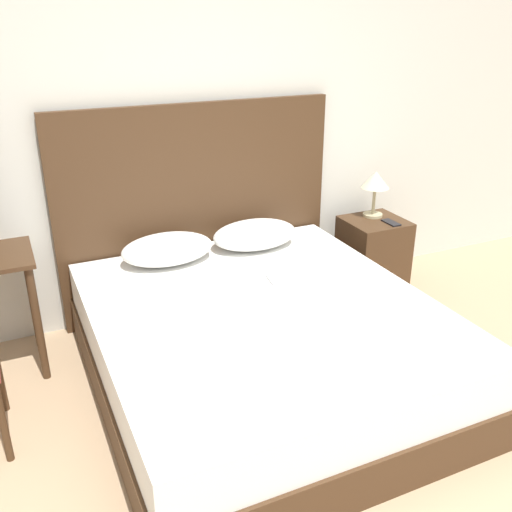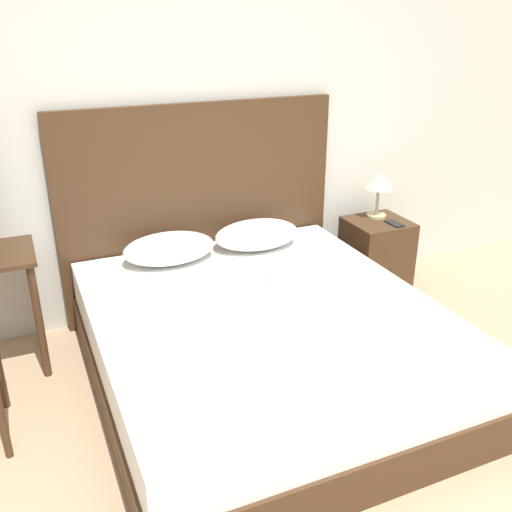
{
  "view_description": "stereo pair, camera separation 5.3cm",
  "coord_description": "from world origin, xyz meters",
  "px_view_note": "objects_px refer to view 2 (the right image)",
  "views": [
    {
      "loc": [
        -1.22,
        -1.06,
        1.95
      ],
      "look_at": [
        -0.05,
        1.49,
        0.74
      ],
      "focal_mm": 40.0,
      "sensor_mm": 36.0,
      "label": 1
    },
    {
      "loc": [
        -1.17,
        -1.08,
        1.95
      ],
      "look_at": [
        -0.05,
        1.49,
        0.74
      ],
      "focal_mm": 40.0,
      "sensor_mm": 36.0,
      "label": 2
    }
  ],
  "objects_px": {
    "nightstand": "(376,255)",
    "phone_on_nightstand": "(394,223)",
    "bed": "(263,345)",
    "table_lamp": "(379,183)",
    "phone_on_bed": "(275,280)"
  },
  "relations": [
    {
      "from": "table_lamp",
      "to": "nightstand",
      "type": "bearing_deg",
      "value": -111.43
    },
    {
      "from": "bed",
      "to": "table_lamp",
      "type": "height_order",
      "value": "table_lamp"
    },
    {
      "from": "bed",
      "to": "table_lamp",
      "type": "relative_size",
      "value": 5.91
    },
    {
      "from": "bed",
      "to": "phone_on_nightstand",
      "type": "height_order",
      "value": "phone_on_nightstand"
    },
    {
      "from": "table_lamp",
      "to": "phone_on_bed",
      "type": "bearing_deg",
      "value": -151.96
    },
    {
      "from": "nightstand",
      "to": "table_lamp",
      "type": "relative_size",
      "value": 1.58
    },
    {
      "from": "table_lamp",
      "to": "phone_on_nightstand",
      "type": "relative_size",
      "value": 2.27
    },
    {
      "from": "phone_on_nightstand",
      "to": "table_lamp",
      "type": "bearing_deg",
      "value": 99.07
    },
    {
      "from": "nightstand",
      "to": "phone_on_nightstand",
      "type": "relative_size",
      "value": 3.59
    },
    {
      "from": "phone_on_bed",
      "to": "phone_on_nightstand",
      "type": "xyz_separation_m",
      "value": [
        1.14,
        0.4,
        0.05
      ]
    },
    {
      "from": "phone_on_nightstand",
      "to": "nightstand",
      "type": "bearing_deg",
      "value": 121.02
    },
    {
      "from": "phone_on_bed",
      "to": "phone_on_nightstand",
      "type": "distance_m",
      "value": 1.21
    },
    {
      "from": "nightstand",
      "to": "table_lamp",
      "type": "bearing_deg",
      "value": 68.57
    },
    {
      "from": "bed",
      "to": "table_lamp",
      "type": "xyz_separation_m",
      "value": [
        1.3,
        0.84,
        0.55
      ]
    },
    {
      "from": "phone_on_bed",
      "to": "table_lamp",
      "type": "relative_size",
      "value": 0.47
    }
  ]
}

